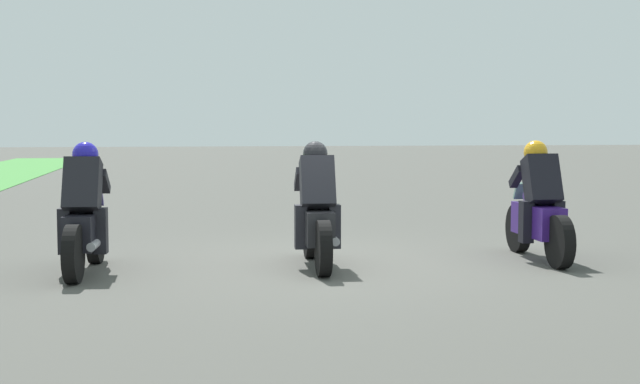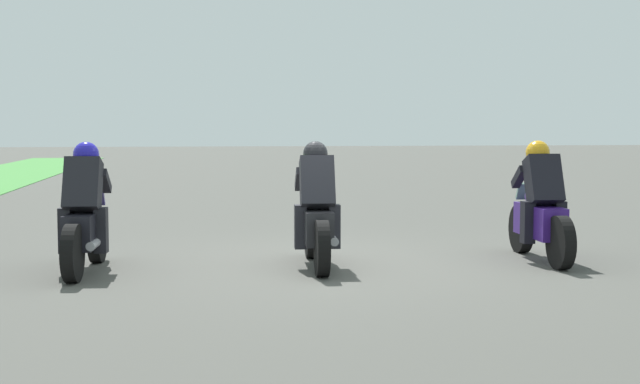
{
  "view_description": "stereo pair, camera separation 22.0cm",
  "coord_description": "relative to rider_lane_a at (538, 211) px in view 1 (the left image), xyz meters",
  "views": [
    {
      "loc": [
        -10.52,
        1.78,
        1.7
      ],
      "look_at": [
        -0.17,
        0.09,
        0.9
      ],
      "focal_mm": 49.18,
      "sensor_mm": 36.0,
      "label": 1
    },
    {
      "loc": [
        -10.56,
        1.57,
        1.7
      ],
      "look_at": [
        -0.17,
        0.09,
        0.9
      ],
      "focal_mm": 49.18,
      "sensor_mm": 36.0,
      "label": 2
    }
  ],
  "objects": [
    {
      "name": "ground_plane",
      "position": [
        0.13,
        2.71,
        -0.62
      ],
      "size": [
        120.0,
        120.0,
        0.0
      ],
      "primitive_type": "plane",
      "color": "#4A4A45"
    },
    {
      "name": "rider_lane_a",
      "position": [
        0.0,
        0.0,
        0.0
      ],
      "size": [
        2.04,
        0.55,
        1.51
      ],
      "rotation": [
        0.0,
        0.0,
        -0.04
      ],
      "color": "black",
      "rests_on": "ground_plane"
    },
    {
      "name": "rider_lane_b",
      "position": [
        -0.07,
        2.85,
        0.0
      ],
      "size": [
        2.04,
        0.55,
        1.51
      ],
      "rotation": [
        0.0,
        0.0,
        -0.05
      ],
      "color": "black",
      "rests_on": "ground_plane"
    },
    {
      "name": "rider_lane_c",
      "position": [
        -0.07,
        5.55,
        0.0
      ],
      "size": [
        2.04,
        0.55,
        1.51
      ],
      "rotation": [
        0.0,
        0.0,
        -0.08
      ],
      "color": "black",
      "rests_on": "ground_plane"
    }
  ]
}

